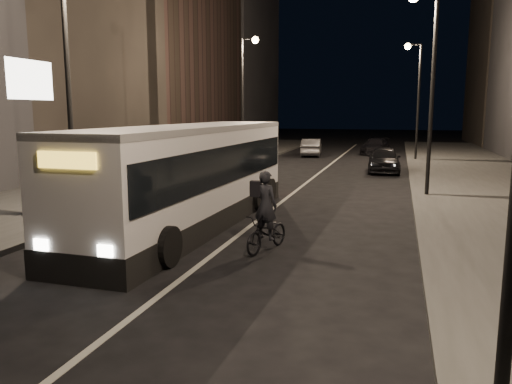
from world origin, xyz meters
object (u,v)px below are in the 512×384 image
Objects in this scene: streetlight_left_near at (74,52)px; streetlight_left_far at (246,83)px; car_near at (384,159)px; car_mid at (311,147)px; car_far at (375,146)px; streetlight_right_far at (415,85)px; city_bus at (192,172)px; cyclist_on_bicycle at (267,225)px; streetlight_right_mid at (427,66)px.

streetlight_left_near is 18.00m from streetlight_left_far.
car_mid is at bearing 119.75° from car_near.
streetlight_left_far is 9.79m from car_mid.
car_near is 12.70m from car_far.
car_mid is (3.00, 26.06, -4.67)m from streetlight_left_near.
streetlight_right_far is 12.24m from streetlight_left_far.
streetlight_left_near reaches higher than city_bus.
streetlight_right_far reaches higher than car_mid.
streetlight_right_far reaches higher than car_far.
streetlight_left_far is at bearing -150.64° from streetlight_right_far.
streetlight_right_far is 3.83× the size of cyclist_on_bicycle.
car_near is at bearing 72.92° from city_bus.
car_far is at bearing 97.53° from streetlight_right_mid.
city_bus reaches higher than car_mid.
cyclist_on_bicycle is 0.48× the size of car_near.
city_bus is at bearing -106.96° from streetlight_right_far.
streetlight_left_near is 1.00× the size of streetlight_left_far.
streetlight_left_near is (-10.66, -8.00, 0.00)m from streetlight_right_mid.
streetlight_right_mid is 0.69× the size of city_bus.
car_far is (-2.81, 5.28, -4.70)m from streetlight_right_far.
streetlight_left_near is at bearing -113.96° from streetlight_right_far.
streetlight_left_far reaches higher than cyclist_on_bicycle.
streetlight_left_near reaches higher than car_near.
car_mid is (-7.67, 18.06, -4.67)m from streetlight_right_mid.
car_far is (1.30, 30.83, -0.05)m from cyclist_on_bicycle.
car_far is at bearing 83.01° from city_bus.
car_mid is at bearing 113.00° from streetlight_right_mid.
cyclist_on_bicycle is 27.84m from car_mid.
car_mid is (-3.55, 27.61, -0.02)m from cyclist_on_bicycle.
streetlight_left_near is at bearing -176.48° from cyclist_on_bicycle.
cyclist_on_bicycle is 18.33m from car_near.
car_near is (8.93, -1.37, -4.60)m from streetlight_left_far.
city_bus reaches higher than cyclist_on_bicycle.
car_near is 0.98× the size of car_far.
streetlight_right_mid reaches higher than city_bus.
streetlight_right_far is 7.61m from car_far.
city_bus is 2.59× the size of car_far.
streetlight_left_near and streetlight_left_far have the same top height.
streetlight_left_near is 26.65m from car_mid.
cyclist_on_bicycle is (-4.11, -25.55, -4.65)m from streetlight_right_far.
streetlight_left_far is 1.94× the size of car_mid.
car_far is at bearing 55.16° from streetlight_left_far.
cyclist_on_bicycle is (-4.11, -9.55, -4.65)m from streetlight_right_mid.
city_bus is at bearing 84.84° from car_mid.
streetlight_right_far is at bearing 158.53° from car_mid.
streetlight_left_near is 1.82× the size of car_near.
streetlight_left_near reaches higher than car_far.
streetlight_right_far is at bearing 29.36° from streetlight_left_far.
streetlight_right_mid is 11.39m from cyclist_on_bicycle.
car_near is at bearing 61.75° from streetlight_left_near.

